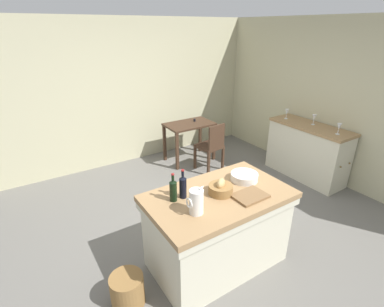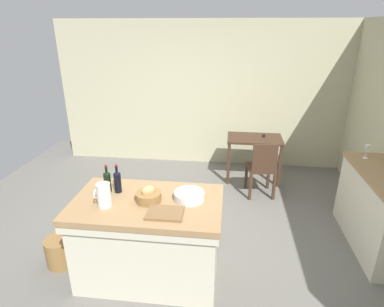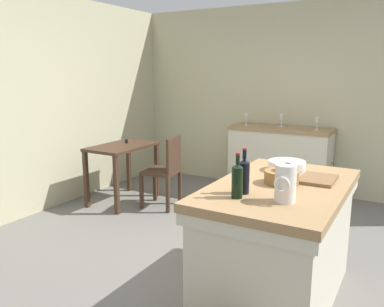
% 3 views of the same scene
% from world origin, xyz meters
% --- Properties ---
extents(ground_plane, '(6.76, 6.76, 0.00)m').
position_xyz_m(ground_plane, '(0.00, 0.00, 0.00)').
color(ground_plane, '#66635E').
extents(wall_back, '(5.32, 0.12, 2.60)m').
position_xyz_m(wall_back, '(0.00, 2.60, 1.30)').
color(wall_back, '#B7B28E').
rests_on(wall_back, ground).
extents(wall_right, '(0.12, 5.20, 2.60)m').
position_xyz_m(wall_right, '(2.60, 0.00, 1.30)').
color(wall_right, '#B7B28E').
rests_on(wall_right, ground).
extents(island_table, '(1.47, 0.88, 0.89)m').
position_xyz_m(island_table, '(-0.27, -0.55, 0.48)').
color(island_table, '#99754C').
rests_on(island_table, ground).
extents(side_cabinet, '(0.52, 1.38, 0.94)m').
position_xyz_m(side_cabinet, '(2.26, 0.24, 0.47)').
color(side_cabinet, '#99754C').
rests_on(side_cabinet, ground).
extents(writing_desk, '(0.90, 0.57, 0.80)m').
position_xyz_m(writing_desk, '(0.93, 1.91, 0.63)').
color(writing_desk, '#3D281C').
rests_on(writing_desk, ground).
extents(wooden_chair, '(0.45, 0.45, 0.90)m').
position_xyz_m(wooden_chair, '(1.02, 1.31, 0.49)').
color(wooden_chair, '#3D281C').
rests_on(wooden_chair, ground).
extents(pitcher, '(0.17, 0.13, 0.28)m').
position_xyz_m(pitcher, '(-0.64, -0.69, 1.01)').
color(pitcher, silver).
rests_on(pitcher, island_table).
extents(wash_bowl, '(0.30, 0.30, 0.08)m').
position_xyz_m(wash_bowl, '(0.14, -0.47, 0.93)').
color(wash_bowl, silver).
rests_on(wash_bowl, island_table).
extents(bread_basket, '(0.25, 0.25, 0.16)m').
position_xyz_m(bread_basket, '(-0.25, -0.55, 0.95)').
color(bread_basket, olive).
rests_on(bread_basket, island_table).
extents(cutting_board, '(0.33, 0.25, 0.02)m').
position_xyz_m(cutting_board, '(-0.05, -0.76, 0.90)').
color(cutting_board, brown).
rests_on(cutting_board, island_table).
extents(wine_bottle_dark, '(0.07, 0.07, 0.30)m').
position_xyz_m(wine_bottle_dark, '(-0.61, -0.40, 1.01)').
color(wine_bottle_dark, black).
rests_on(wine_bottle_dark, island_table).
extents(wine_bottle_amber, '(0.07, 0.07, 0.29)m').
position_xyz_m(wine_bottle_amber, '(-0.72, -0.40, 1.01)').
color(wine_bottle_amber, black).
rests_on(wine_bottle_amber, island_table).
extents(wine_glass_far_left, '(0.07, 0.07, 0.17)m').
position_xyz_m(wine_glass_far_left, '(2.23, -0.24, 1.06)').
color(wine_glass_far_left, white).
rests_on(wine_glass_far_left, side_cabinet).
extents(wine_glass_left, '(0.07, 0.07, 0.17)m').
position_xyz_m(wine_glass_left, '(2.32, 0.25, 1.06)').
color(wine_glass_left, white).
rests_on(wine_glass_left, side_cabinet).
extents(wine_glass_middle, '(0.07, 0.07, 0.17)m').
position_xyz_m(wine_glass_middle, '(2.20, 0.72, 1.06)').
color(wine_glass_middle, white).
rests_on(wine_glass_middle, side_cabinet).
extents(wicker_hamper, '(0.32, 0.32, 0.32)m').
position_xyz_m(wicker_hamper, '(-1.30, -0.51, 0.16)').
color(wicker_hamper, olive).
rests_on(wicker_hamper, ground).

